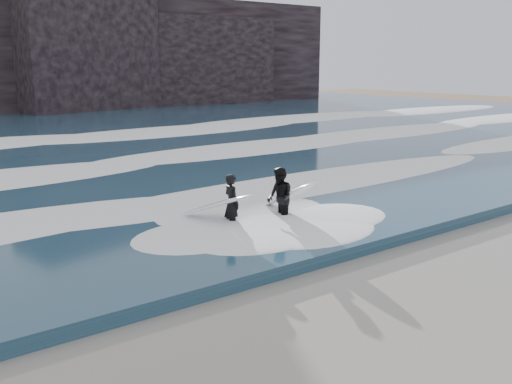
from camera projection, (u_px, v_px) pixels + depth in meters
ground at (476, 306)px, 10.12m from camera, size 120.00×120.00×0.00m
sea at (21, 135)px, 32.68m from camera, size 90.00×52.00×0.30m
foam_near at (206, 193)px, 17.04m from camera, size 60.00×3.20×0.20m
foam_mid at (112, 161)px, 22.49m from camera, size 60.00×4.00×0.24m
foam_far at (42, 137)px, 29.50m from camera, size 60.00×4.80×0.30m
surfer_left at (227, 204)px, 14.30m from camera, size 1.37×2.20×1.50m
surfer_right at (282, 197)px, 14.78m from camera, size 1.16×2.13×1.59m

